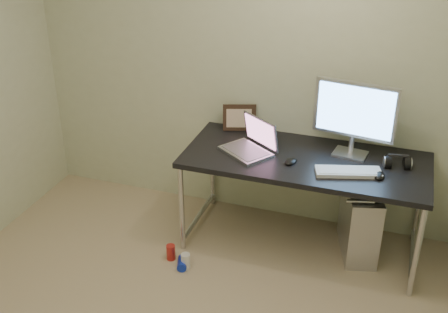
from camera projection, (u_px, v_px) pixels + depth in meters
wall_back at (247, 67)px, 4.27m from camera, size 3.50×0.02×2.50m
desk at (305, 167)px, 4.05m from camera, size 1.75×0.76×0.75m
tower_computer at (359, 220)px, 4.17m from camera, size 0.35×0.56×0.58m
cable_a at (359, 186)px, 4.35m from camera, size 0.01×0.16×0.69m
cable_b at (370, 192)px, 4.32m from camera, size 0.02×0.11×0.71m
can_red at (171, 252)px, 4.16m from camera, size 0.08×0.08×0.12m
can_white at (186, 261)px, 4.07m from camera, size 0.08×0.08×0.12m
can_blue at (182, 263)px, 4.09m from camera, size 0.11×0.14×0.07m
laptop at (251, 144)px, 4.09m from camera, size 0.46×0.44×0.25m
monitor at (355, 113)px, 3.92m from camera, size 0.58×0.20×0.55m
keyboard at (348, 172)px, 3.81m from camera, size 0.46×0.26×0.03m
mouse_right at (379, 174)px, 3.76m from camera, size 0.08×0.12×0.04m
mouse_left at (291, 160)px, 3.94m from camera, size 0.11×0.13×0.04m
headphones at (397, 163)px, 3.89m from camera, size 0.19×0.11×0.12m
picture_frame at (239, 118)px, 4.40m from camera, size 0.27×0.15×0.21m
webcam at (266, 125)px, 4.34m from camera, size 0.04×0.03×0.11m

